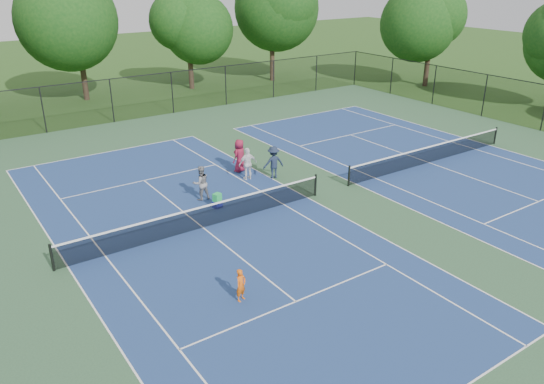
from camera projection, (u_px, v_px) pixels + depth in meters
ground at (332, 191)px, 25.61m from camera, size 140.00×140.00×0.00m
court_pad at (332, 191)px, 25.60m from camera, size 36.00×36.00×0.01m
tennis_court_left at (203, 226)px, 21.92m from camera, size 12.00×23.83×1.07m
tennis_court_right at (429, 161)px, 29.22m from camera, size 12.00×23.83×1.07m
perimeter_fence at (334, 159)px, 24.98m from camera, size 36.08×36.08×3.02m
tree_back_b at (75, 15)px, 40.65m from camera, size 7.60×7.60×10.03m
tree_back_c at (188, 24)px, 45.02m from camera, size 6.00×6.00×8.40m
tree_back_d at (272, 5)px, 47.91m from camera, size 7.80×7.80×10.37m
tree_side_e at (432, 19)px, 45.94m from camera, size 6.60×6.60×8.87m
child_player at (241, 285)px, 16.98m from camera, size 0.49×0.41×1.14m
instructor at (201, 183)px, 24.33m from camera, size 0.83×0.66×1.64m
bystander_a at (248, 164)px, 26.67m from camera, size 1.01×0.49×1.67m
bystander_b at (273, 162)px, 26.83m from camera, size 1.19×0.81×1.69m
bystander_c at (240, 156)px, 27.71m from camera, size 1.00×0.83×1.75m
ball_crate at (217, 204)px, 23.76m from camera, size 0.46×0.39×0.31m
ball_hopper at (217, 197)px, 23.63m from camera, size 0.41×0.37×0.36m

